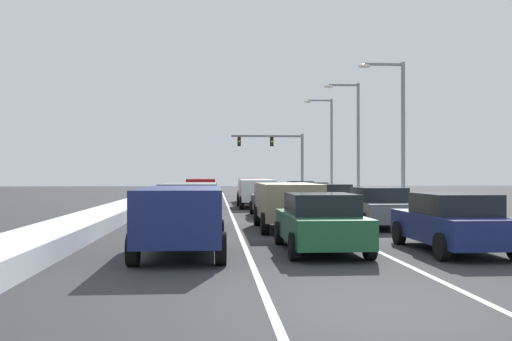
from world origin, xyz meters
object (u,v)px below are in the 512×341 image
sedan_red_right_lane_fifth (300,191)px  suv_maroon_center_lane_fifth (254,188)px  sedan_green_center_lane_nearest (320,222)px  street_lamp_right_far (328,138)px  suv_red_left_lane_fifth (201,188)px  sedan_black_right_lane_fourth (312,194)px  suv_gray_left_lane_second (190,201)px  suv_navy_left_lane_nearest (182,214)px  sedan_silver_right_lane_third (331,199)px  sedan_black_left_lane_fourth (203,195)px  traffic_light_gantry (280,150)px  street_lamp_right_near (397,121)px  sedan_navy_right_lane_nearest (452,222)px  suv_tan_center_lane_second (287,202)px  sedan_silver_left_lane_third (194,199)px  street_lamp_right_mid (354,131)px  suv_white_center_lane_fourth (256,191)px  sedan_charcoal_center_lane_third (273,200)px  sedan_gray_right_lane_second (378,207)px

sedan_red_right_lane_fifth → suv_maroon_center_lane_fifth: size_ratio=0.92×
sedan_green_center_lane_nearest → street_lamp_right_far: street_lamp_right_far is taller
suv_red_left_lane_fifth → sedan_black_right_lane_fourth: bearing=-43.0°
suv_gray_left_lane_second → sedan_red_right_lane_fifth: bearing=70.2°
sedan_black_right_lane_fourth → suv_navy_left_lane_nearest: (-6.71, -20.10, 0.25)m
sedan_silver_right_lane_third → sedan_black_left_lane_fourth: size_ratio=1.00×
street_lamp_right_far → traffic_light_gantry: bearing=114.7°
sedan_green_center_lane_nearest → street_lamp_right_near: 18.50m
sedan_navy_right_lane_nearest → suv_tan_center_lane_second: bearing=119.9°
sedan_navy_right_lane_nearest → sedan_black_left_lane_fourth: bearing=109.4°
sedan_black_right_lane_fourth → sedan_silver_left_lane_third: same height
sedan_silver_right_lane_third → sedan_black_left_lane_fourth: same height
street_lamp_right_near → street_lamp_right_mid: bearing=89.6°
suv_tan_center_lane_second → street_lamp_right_near: size_ratio=0.59×
sedan_black_right_lane_fourth → suv_white_center_lane_fourth: suv_white_center_lane_fourth is taller
sedan_red_right_lane_fifth → sedan_charcoal_center_lane_third: size_ratio=1.00×
suv_white_center_lane_fourth → traffic_light_gantry: 25.74m
suv_white_center_lane_fourth → sedan_black_left_lane_fourth: suv_white_center_lane_fourth is taller
suv_white_center_lane_fourth → street_lamp_right_far: street_lamp_right_far is taller
sedan_navy_right_lane_nearest → street_lamp_right_mid: 27.59m
traffic_light_gantry → street_lamp_right_mid: 18.19m
sedan_navy_right_lane_nearest → sedan_gray_right_lane_second: (0.01, 6.81, 0.00)m
sedan_red_right_lane_fifth → street_lamp_right_near: (3.99, -9.67, 4.17)m
sedan_charcoal_center_lane_third → sedan_black_left_lane_fourth: same height
sedan_gray_right_lane_second → suv_gray_left_lane_second: size_ratio=0.92×
sedan_charcoal_center_lane_third → sedan_black_left_lane_fourth: (-3.47, 6.83, 0.00)m
sedan_black_left_lane_fourth → street_lamp_right_mid: bearing=34.4°
sedan_black_left_lane_fourth → traffic_light_gantry: traffic_light_gantry is taller
sedan_charcoal_center_lane_third → suv_gray_left_lane_second: (-3.68, -5.82, 0.25)m
traffic_light_gantry → street_lamp_right_near: size_ratio=0.91×
traffic_light_gantry → suv_gray_left_lane_second: bearing=-101.5°
street_lamp_right_mid → sedan_silver_left_lane_third: bearing=-130.7°
sedan_black_left_lane_fourth → street_lamp_right_near: (10.81, -2.75, 4.17)m
suv_red_left_lane_fifth → street_lamp_right_far: 16.13m
suv_navy_left_lane_nearest → suv_gray_left_lane_second: 6.87m
traffic_light_gantry → sedan_black_left_lane_fourth: bearing=-106.5°
suv_white_center_lane_fourth → suv_gray_left_lane_second: size_ratio=1.00×
sedan_black_right_lane_fourth → suv_red_left_lane_fifth: 9.33m
sedan_charcoal_center_lane_third → suv_gray_left_lane_second: size_ratio=0.92×
sedan_navy_right_lane_nearest → street_lamp_right_mid: (4.05, 26.93, 4.40)m
suv_white_center_lane_fourth → street_lamp_right_near: bearing=-21.0°
sedan_charcoal_center_lane_third → sedan_green_center_lane_nearest: bearing=-90.2°
suv_tan_center_lane_second → suv_navy_left_lane_nearest: size_ratio=1.00×
suv_red_left_lane_fifth → suv_navy_left_lane_nearest: bearing=-89.7°
suv_gray_left_lane_second → street_lamp_right_far: bearing=69.7°
sedan_charcoal_center_lane_third → suv_maroon_center_lane_fifth: suv_maroon_center_lane_fifth is taller
suv_maroon_center_lane_fifth → street_lamp_right_mid: street_lamp_right_mid is taller
sedan_gray_right_lane_second → street_lamp_right_near: (3.96, 9.91, 4.17)m
sedan_gray_right_lane_second → suv_maroon_center_lane_fifth: bearing=99.9°
suv_navy_left_lane_nearest → street_lamp_right_far: (11.14, 37.20, 4.24)m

